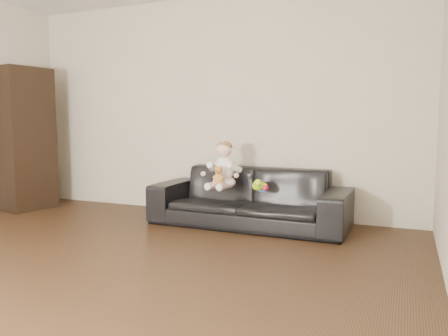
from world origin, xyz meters
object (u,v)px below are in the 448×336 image
at_px(cabinet, 25,139).
at_px(toy_rattle, 265,188).
at_px(baby, 223,168).
at_px(toy_green, 258,186).
at_px(sofa, 249,197).
at_px(toy_blue_disc, 263,190).
at_px(teddy_bear, 219,175).

xyz_separation_m(cabinet, toy_rattle, (3.15, 0.11, -0.45)).
bearing_deg(toy_rattle, baby, 179.22).
bearing_deg(toy_green, sofa, 139.72).
bearing_deg(cabinet, sofa, 14.39).
relative_size(toy_green, toy_blue_disc, 1.82).
height_order(sofa, teddy_bear, teddy_bear).
height_order(cabinet, toy_rattle, cabinet).
bearing_deg(toy_green, toy_blue_disc, 10.07).
distance_m(toy_rattle, toy_blue_disc, 0.04).
distance_m(sofa, cabinet, 3.00).
bearing_deg(sofa, cabinet, -174.71).
bearing_deg(baby, teddy_bear, -80.71).
bearing_deg(toy_rattle, cabinet, -178.03).
xyz_separation_m(baby, toy_green, (0.39, -0.01, -0.17)).
bearing_deg(cabinet, toy_rattle, 11.89).
xyz_separation_m(teddy_bear, toy_blue_disc, (0.43, 0.16, -0.15)).
bearing_deg(teddy_bear, baby, 103.57).
bearing_deg(toy_blue_disc, baby, -179.58).
xyz_separation_m(sofa, cabinet, (-2.94, -0.23, 0.59)).
relative_size(sofa, toy_rattle, 28.92).
relative_size(cabinet, toy_blue_disc, 20.83).
height_order(baby, toy_green, baby).
distance_m(cabinet, toy_blue_disc, 3.17).
distance_m(sofa, toy_blue_disc, 0.24).
xyz_separation_m(cabinet, toy_blue_disc, (3.13, 0.12, -0.49)).
distance_m(cabinet, toy_rattle, 3.19).
xyz_separation_m(baby, toy_rattle, (0.47, -0.01, -0.19)).
relative_size(sofa, toy_blue_disc, 24.42).
height_order(cabinet, toy_blue_disc, cabinet).
relative_size(toy_green, toy_rattle, 2.15).
bearing_deg(toy_blue_disc, teddy_bear, -160.07).
bearing_deg(teddy_bear, sofa, 57.93).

